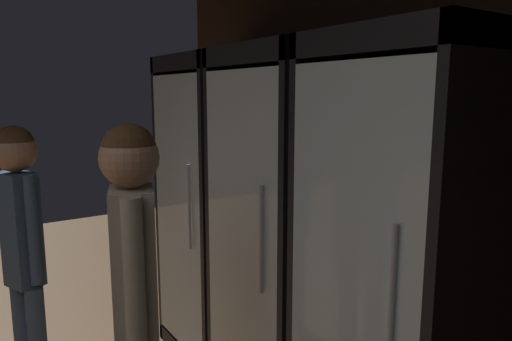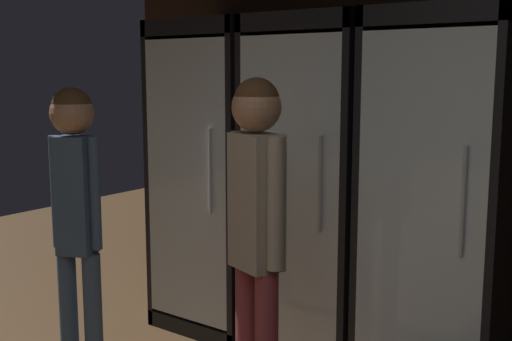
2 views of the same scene
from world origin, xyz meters
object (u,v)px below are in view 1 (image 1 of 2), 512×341
cooler_center (413,285)px  cooler_left (299,238)px  cooler_far_left (229,210)px  shopper_near (135,285)px  shopper_far (22,238)px

cooler_center → cooler_left: bearing=-179.9°
cooler_far_left → shopper_near: size_ratio=1.21×
cooler_center → shopper_far: bearing=-137.5°
cooler_far_left → shopper_near: (0.98, -0.99, 0.06)m
cooler_center → shopper_near: size_ratio=1.21×
cooler_left → shopper_near: 1.02m
cooler_far_left → shopper_far: cooler_far_left is taller
cooler_far_left → shopper_far: size_ratio=1.24×
cooler_far_left → cooler_left: size_ratio=1.00×
cooler_far_left → cooler_left: 0.74m
cooler_far_left → cooler_center: same height
cooler_left → cooler_center: bearing=0.1°
shopper_near → shopper_far: bearing=-163.1°
cooler_far_left → cooler_left: bearing=0.0°
cooler_center → shopper_far: (-1.38, -1.26, 0.06)m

